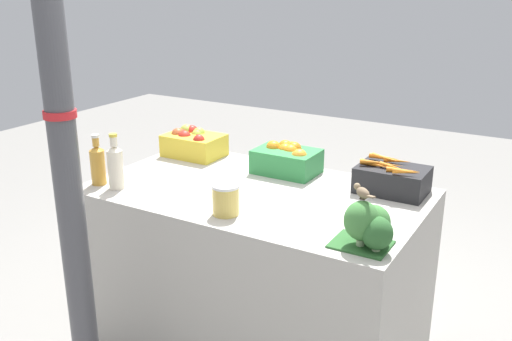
{
  "coord_description": "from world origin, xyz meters",
  "views": [
    {
      "loc": [
        1.31,
        -2.23,
        1.83
      ],
      "look_at": [
        0.0,
        0.0,
        0.96
      ],
      "focal_mm": 40.0,
      "sensor_mm": 36.0,
      "label": 1
    }
  ],
  "objects_px": {
    "juice_bottle_amber": "(98,164)",
    "sparrow_bird": "(362,192)",
    "juice_bottle_cloudy": "(115,166)",
    "carrot_crate": "(392,178)",
    "broccoli_pile": "(369,225)",
    "apple_crate": "(193,142)",
    "support_pole": "(62,131)",
    "orange_crate": "(287,158)",
    "pickle_jar": "(226,199)"
  },
  "relations": [
    {
      "from": "broccoli_pile",
      "to": "sparrow_bird",
      "type": "bearing_deg",
      "value": 169.27
    },
    {
      "from": "juice_bottle_amber",
      "to": "sparrow_bird",
      "type": "distance_m",
      "value": 1.37
    },
    {
      "from": "apple_crate",
      "to": "juice_bottle_amber",
      "type": "xyz_separation_m",
      "value": [
        -0.12,
        -0.63,
        0.03
      ]
    },
    {
      "from": "support_pole",
      "to": "orange_crate",
      "type": "relative_size",
      "value": 7.88
    },
    {
      "from": "carrot_crate",
      "to": "support_pole",
      "type": "bearing_deg",
      "value": -131.2
    },
    {
      "from": "juice_bottle_amber",
      "to": "juice_bottle_cloudy",
      "type": "bearing_deg",
      "value": 0.0
    },
    {
      "from": "carrot_crate",
      "to": "juice_bottle_cloudy",
      "type": "height_order",
      "value": "juice_bottle_cloudy"
    },
    {
      "from": "broccoli_pile",
      "to": "sparrow_bird",
      "type": "height_order",
      "value": "sparrow_bird"
    },
    {
      "from": "orange_crate",
      "to": "carrot_crate",
      "type": "height_order",
      "value": "carrot_crate"
    },
    {
      "from": "support_pole",
      "to": "juice_bottle_cloudy",
      "type": "bearing_deg",
      "value": 113.85
    },
    {
      "from": "orange_crate",
      "to": "juice_bottle_cloudy",
      "type": "distance_m",
      "value": 0.88
    },
    {
      "from": "juice_bottle_amber",
      "to": "sparrow_bird",
      "type": "relative_size",
      "value": 2.21
    },
    {
      "from": "broccoli_pile",
      "to": "juice_bottle_amber",
      "type": "bearing_deg",
      "value": -179.79
    },
    {
      "from": "juice_bottle_cloudy",
      "to": "pickle_jar",
      "type": "relative_size",
      "value": 2.0
    },
    {
      "from": "broccoli_pile",
      "to": "orange_crate",
      "type": "bearing_deg",
      "value": 137.07
    },
    {
      "from": "juice_bottle_cloudy",
      "to": "sparrow_bird",
      "type": "relative_size",
      "value": 2.39
    },
    {
      "from": "carrot_crate",
      "to": "juice_bottle_amber",
      "type": "height_order",
      "value": "juice_bottle_amber"
    },
    {
      "from": "apple_crate",
      "to": "carrot_crate",
      "type": "bearing_deg",
      "value": -0.24
    },
    {
      "from": "juice_bottle_cloudy",
      "to": "sparrow_bird",
      "type": "height_order",
      "value": "juice_bottle_cloudy"
    },
    {
      "from": "juice_bottle_cloudy",
      "to": "orange_crate",
      "type": "bearing_deg",
      "value": 46.39
    },
    {
      "from": "support_pole",
      "to": "apple_crate",
      "type": "relative_size",
      "value": 7.88
    },
    {
      "from": "apple_crate",
      "to": "pickle_jar",
      "type": "height_order",
      "value": "apple_crate"
    },
    {
      "from": "sparrow_bird",
      "to": "juice_bottle_amber",
      "type": "bearing_deg",
      "value": 37.77
    },
    {
      "from": "apple_crate",
      "to": "sparrow_bird",
      "type": "relative_size",
      "value": 2.83
    },
    {
      "from": "broccoli_pile",
      "to": "sparrow_bird",
      "type": "distance_m",
      "value": 0.13
    },
    {
      "from": "pickle_jar",
      "to": "broccoli_pile",
      "type": "bearing_deg",
      "value": 0.67
    },
    {
      "from": "apple_crate",
      "to": "broccoli_pile",
      "type": "relative_size",
      "value": 1.37
    },
    {
      "from": "carrot_crate",
      "to": "broccoli_pile",
      "type": "distance_m",
      "value": 0.63
    },
    {
      "from": "broccoli_pile",
      "to": "juice_bottle_amber",
      "type": "xyz_separation_m",
      "value": [
        -1.4,
        -0.01,
        0.02
      ]
    },
    {
      "from": "apple_crate",
      "to": "sparrow_bird",
      "type": "xyz_separation_m",
      "value": [
        1.25,
        -0.62,
        0.14
      ]
    },
    {
      "from": "support_pole",
      "to": "juice_bottle_amber",
      "type": "relative_size",
      "value": 10.08
    },
    {
      "from": "apple_crate",
      "to": "juice_bottle_cloudy",
      "type": "height_order",
      "value": "juice_bottle_cloudy"
    },
    {
      "from": "juice_bottle_cloudy",
      "to": "sparrow_bird",
      "type": "distance_m",
      "value": 1.25
    },
    {
      "from": "orange_crate",
      "to": "sparrow_bird",
      "type": "height_order",
      "value": "sparrow_bird"
    },
    {
      "from": "pickle_jar",
      "to": "carrot_crate",
      "type": "bearing_deg",
      "value": 49.47
    },
    {
      "from": "carrot_crate",
      "to": "broccoli_pile",
      "type": "height_order",
      "value": "broccoli_pile"
    },
    {
      "from": "broccoli_pile",
      "to": "pickle_jar",
      "type": "bearing_deg",
      "value": -179.33
    },
    {
      "from": "support_pole",
      "to": "juice_bottle_cloudy",
      "type": "relative_size",
      "value": 9.33
    },
    {
      "from": "juice_bottle_amber",
      "to": "orange_crate",
      "type": "bearing_deg",
      "value": 41.25
    },
    {
      "from": "juice_bottle_amber",
      "to": "broccoli_pile",
      "type": "bearing_deg",
      "value": 0.21
    },
    {
      "from": "support_pole",
      "to": "pickle_jar",
      "type": "relative_size",
      "value": 18.69
    },
    {
      "from": "orange_crate",
      "to": "broccoli_pile",
      "type": "bearing_deg",
      "value": -42.93
    },
    {
      "from": "carrot_crate",
      "to": "sparrow_bird",
      "type": "xyz_separation_m",
      "value": [
        0.07,
        -0.61,
        0.15
      ]
    },
    {
      "from": "apple_crate",
      "to": "juice_bottle_cloudy",
      "type": "relative_size",
      "value": 1.18
    },
    {
      "from": "apple_crate",
      "to": "pickle_jar",
      "type": "bearing_deg",
      "value": -44.64
    },
    {
      "from": "broccoli_pile",
      "to": "apple_crate",
      "type": "bearing_deg",
      "value": 154.05
    },
    {
      "from": "orange_crate",
      "to": "juice_bottle_cloudy",
      "type": "height_order",
      "value": "juice_bottle_cloudy"
    },
    {
      "from": "support_pole",
      "to": "sparrow_bird",
      "type": "xyz_separation_m",
      "value": [
        1.03,
        0.49,
        -0.21
      ]
    },
    {
      "from": "juice_bottle_amber",
      "to": "sparrow_bird",
      "type": "xyz_separation_m",
      "value": [
        1.36,
        0.01,
        0.11
      ]
    },
    {
      "from": "orange_crate",
      "to": "support_pole",
      "type": "bearing_deg",
      "value": -109.57
    }
  ]
}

